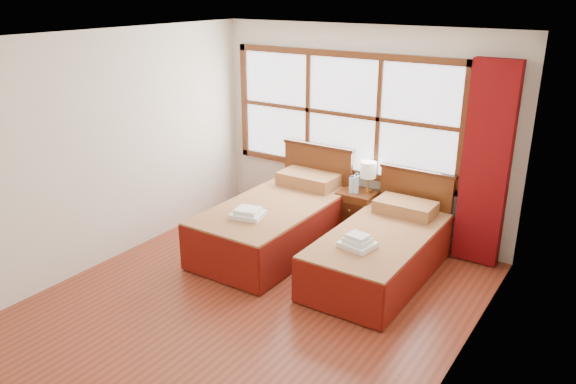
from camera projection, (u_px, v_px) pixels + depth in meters
The scene contains 15 objects.
floor at pixel (257, 300), 5.73m from camera, with size 4.50×4.50×0.00m, color brown.
ceiling at pixel (251, 38), 4.83m from camera, with size 4.50×4.50×0.00m, color white.
wall_back at pixel (361, 132), 7.04m from camera, with size 4.00×4.00×0.00m, color silver.
wall_left at pixel (111, 148), 6.31m from camera, with size 4.50×4.50×0.00m, color silver.
wall_right at pixel (466, 227), 4.25m from camera, with size 4.50×4.50×0.00m, color silver.
window at pixel (342, 114), 7.07m from camera, with size 3.16×0.06×1.56m.
curtain at pixel (486, 165), 6.15m from camera, with size 0.50×0.16×2.30m, color maroon.
bed_left at pixel (278, 221), 6.84m from camera, with size 1.11×2.14×1.08m.
bed_right at pixel (381, 250), 6.14m from camera, with size 1.00×2.02×0.97m.
nightstand at pixel (357, 214), 7.13m from camera, with size 0.45×0.44×0.59m.
towels_left at pixel (248, 213), 6.29m from camera, with size 0.40×0.37×0.10m.
towels_right at pixel (358, 242), 5.69m from camera, with size 0.37×0.34×0.14m.
lamp at pixel (368, 171), 6.94m from camera, with size 0.20×0.20×0.39m.
bottle_near at pixel (351, 185), 6.96m from camera, with size 0.06×0.06×0.22m.
bottle_far at pixel (356, 184), 6.95m from camera, with size 0.07×0.07×0.26m.
Camera 1 is at (3.01, -3.99, 3.02)m, focal length 35.00 mm.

